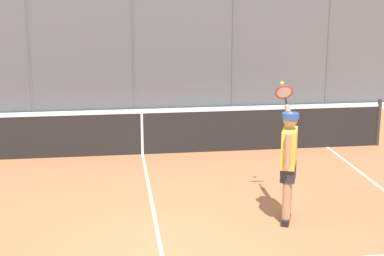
# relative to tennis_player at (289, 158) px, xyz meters

# --- Properties ---
(ground_plane) EXTENTS (60.00, 60.00, 0.00)m
(ground_plane) POSITION_rel_tennis_player_xyz_m (2.04, 0.84, -1.03)
(ground_plane) COLOR #B76B42
(fence_backdrop) EXTENTS (19.81, 1.37, 3.31)m
(fence_backdrop) POSITION_rel_tennis_player_xyz_m (2.04, -8.67, 0.61)
(fence_backdrop) COLOR #565B60
(fence_backdrop) RESTS_ON ground
(tennis_net) EXTENTS (10.80, 0.09, 1.07)m
(tennis_net) POSITION_rel_tennis_player_xyz_m (2.04, -3.97, -0.54)
(tennis_net) COLOR #2D2D2D
(tennis_net) RESTS_ON ground
(tennis_player) EXTENTS (0.49, 1.42, 2.03)m
(tennis_player) POSITION_rel_tennis_player_xyz_m (0.00, 0.00, 0.00)
(tennis_player) COLOR black
(tennis_player) RESTS_ON ground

